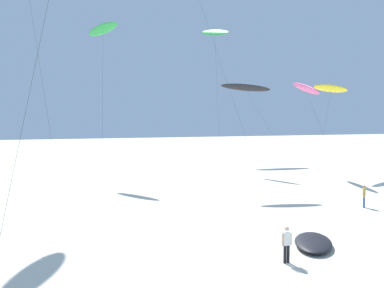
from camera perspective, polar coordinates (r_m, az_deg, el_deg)
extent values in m
ellipsoid|color=yellow|center=(54.89, 17.98, 7.00)|extent=(7.66, 3.71, 1.17)
ellipsoid|color=red|center=(54.89, 17.98, 7.04)|extent=(7.60, 3.26, 0.57)
cylinder|color=#4C4C51|center=(52.78, 17.03, 1.58)|extent=(3.78, 2.16, 10.12)
cylinder|color=#4C4C51|center=(34.10, -19.35, 8.80)|extent=(2.33, 5.36, 19.77)
ellipsoid|color=#EA5193|center=(51.36, 14.77, 7.15)|extent=(3.95, 8.69, 2.75)
ellipsoid|color=red|center=(51.36, 14.77, 7.20)|extent=(3.20, 8.71, 2.02)
cylinder|color=#4C4C51|center=(49.15, 16.96, 1.37)|extent=(0.66, 5.78, 9.96)
cylinder|color=#4C4C51|center=(19.07, -19.73, 11.32)|extent=(3.94, 5.35, 18.44)
ellipsoid|color=green|center=(60.97, 3.06, 14.53)|extent=(2.29, 6.45, 2.24)
ellipsoid|color=red|center=(60.97, 3.06, 14.56)|extent=(1.67, 6.55, 1.63)
cylinder|color=#4C4C51|center=(55.73, 3.39, 6.01)|extent=(2.78, 7.84, 18.31)
ellipsoid|color=green|center=(51.77, -11.74, 14.67)|extent=(3.30, 4.50, 1.73)
ellipsoid|color=blue|center=(51.78, -11.74, 14.70)|extent=(2.86, 4.38, 1.07)
cylinder|color=#4C4C51|center=(48.75, -11.76, 5.40)|extent=(0.91, 3.97, 16.71)
ellipsoid|color=black|center=(65.88, 7.14, 7.42)|extent=(7.93, 2.66, 1.71)
ellipsoid|color=red|center=(65.88, 7.14, 7.45)|extent=(7.98, 1.72, 1.05)
cylinder|color=#4C4C51|center=(63.06, 9.86, 2.41)|extent=(2.78, 7.68, 11.20)
cylinder|color=#4C4C51|center=(46.32, 4.57, 8.40)|extent=(3.40, 9.38, 21.28)
ellipsoid|color=black|center=(23.42, 15.74, -12.41)|extent=(3.70, 4.25, 0.41)
ellipsoid|color=purple|center=(23.42, 15.75, -12.36)|extent=(2.28, 2.33, 0.25)
cylinder|color=black|center=(20.55, 12.61, -14.00)|extent=(0.14, 0.14, 0.82)
cylinder|color=black|center=(20.47, 12.20, -14.07)|extent=(0.14, 0.14, 0.82)
cube|color=white|center=(20.31, 12.43, -12.11)|extent=(0.31, 0.22, 0.60)
cylinder|color=beige|center=(20.42, 12.95, -12.15)|extent=(0.09, 0.09, 0.56)
cylinder|color=beige|center=(20.22, 11.90, -12.29)|extent=(0.09, 0.09, 0.56)
sphere|color=beige|center=(20.20, 12.44, -10.92)|extent=(0.21, 0.21, 0.21)
cylinder|color=#284CA3|center=(34.33, 21.80, -7.17)|extent=(0.14, 0.14, 0.81)
cylinder|color=#284CA3|center=(34.50, 21.81, -7.12)|extent=(0.14, 0.14, 0.81)
cube|color=yellow|center=(34.30, 21.83, -5.98)|extent=(0.36, 0.35, 0.60)
cylinder|color=tan|center=(34.10, 21.81, -6.10)|extent=(0.09, 0.09, 0.56)
cylinder|color=tan|center=(34.51, 21.85, -5.99)|extent=(0.09, 0.09, 0.56)
sphere|color=tan|center=(34.23, 21.85, -5.26)|extent=(0.21, 0.21, 0.21)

